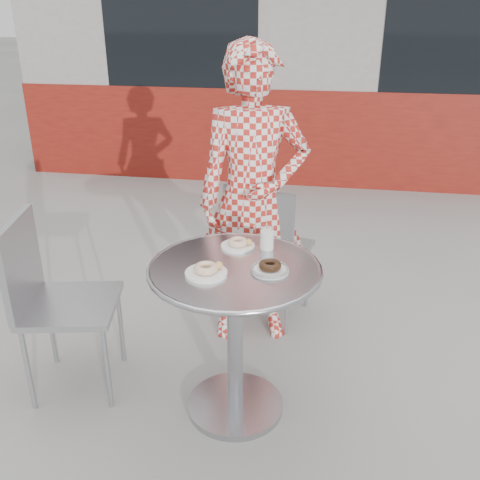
% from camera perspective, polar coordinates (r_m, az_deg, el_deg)
% --- Properties ---
extents(ground, '(60.00, 60.00, 0.00)m').
position_cam_1_polar(ground, '(2.68, -1.04, -17.94)').
color(ground, '#A09D98').
rests_on(ground, ground).
extents(storefront, '(6.02, 4.55, 3.00)m').
position_cam_1_polar(storefront, '(7.54, 7.44, 21.31)').
color(storefront, gray).
rests_on(storefront, ground).
extents(bistro_table, '(0.76, 0.76, 0.76)m').
position_cam_1_polar(bistro_table, '(2.37, -0.55, -6.87)').
color(bistro_table, '#B6B6BB').
rests_on(bistro_table, ground).
extents(chair_far, '(0.52, 0.52, 0.88)m').
position_cam_1_polar(chair_far, '(3.27, 3.17, -3.84)').
color(chair_far, '#9B9DA2').
rests_on(chair_far, ground).
extents(chair_left, '(0.51, 0.51, 0.90)m').
position_cam_1_polar(chair_left, '(2.81, -17.37, -9.84)').
color(chair_left, '#9B9DA2').
rests_on(chair_left, ground).
extents(seated_person, '(0.68, 0.54, 1.65)m').
position_cam_1_polar(seated_person, '(2.89, 1.42, 4.33)').
color(seated_person, '#AA221A').
rests_on(seated_person, ground).
extents(plate_far, '(0.16, 0.16, 0.04)m').
position_cam_1_polar(plate_far, '(2.46, -0.17, -0.43)').
color(plate_far, white).
rests_on(plate_far, bistro_table).
extents(plate_near, '(0.18, 0.18, 0.05)m').
position_cam_1_polar(plate_near, '(2.22, -3.56, -3.25)').
color(plate_near, white).
rests_on(plate_near, bistro_table).
extents(plate_checker, '(0.17, 0.17, 0.04)m').
position_cam_1_polar(plate_checker, '(2.24, 3.21, -3.02)').
color(plate_checker, white).
rests_on(plate_checker, bistro_table).
extents(milk_cup, '(0.07, 0.07, 0.11)m').
position_cam_1_polar(milk_cup, '(2.43, 2.89, 0.11)').
color(milk_cup, white).
rests_on(milk_cup, bistro_table).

